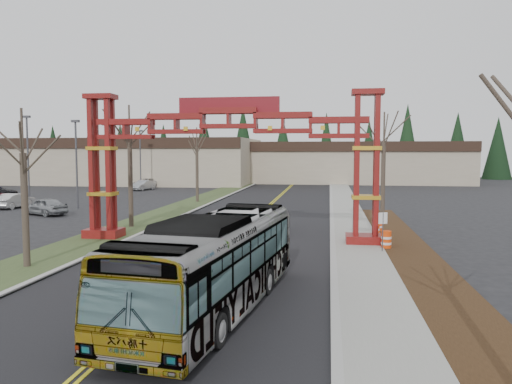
% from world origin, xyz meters
% --- Properties ---
extents(ground, '(200.00, 200.00, 0.00)m').
position_xyz_m(ground, '(0.00, 0.00, 0.00)').
color(ground, black).
rests_on(ground, ground).
extents(road, '(12.00, 110.00, 0.02)m').
position_xyz_m(road, '(0.00, 25.00, 0.01)').
color(road, black).
rests_on(road, ground).
extents(lane_line_left, '(0.12, 100.00, 0.01)m').
position_xyz_m(lane_line_left, '(-0.12, 25.00, 0.03)').
color(lane_line_left, yellow).
rests_on(lane_line_left, road).
extents(lane_line_right, '(0.12, 100.00, 0.01)m').
position_xyz_m(lane_line_right, '(0.12, 25.00, 0.03)').
color(lane_line_right, yellow).
rests_on(lane_line_right, road).
extents(curb_right, '(0.30, 110.00, 0.15)m').
position_xyz_m(curb_right, '(6.15, 25.00, 0.07)').
color(curb_right, '#AAA9A4').
rests_on(curb_right, ground).
extents(sidewalk_right, '(2.60, 110.00, 0.14)m').
position_xyz_m(sidewalk_right, '(7.60, 25.00, 0.08)').
color(sidewalk_right, gray).
rests_on(sidewalk_right, ground).
extents(landscape_strip, '(2.60, 50.00, 0.12)m').
position_xyz_m(landscape_strip, '(10.20, 10.00, 0.06)').
color(landscape_strip, black).
rests_on(landscape_strip, ground).
extents(grass_median, '(4.00, 110.00, 0.08)m').
position_xyz_m(grass_median, '(-8.00, 25.00, 0.04)').
color(grass_median, '#2F4221').
rests_on(grass_median, ground).
extents(curb_left, '(0.30, 110.00, 0.15)m').
position_xyz_m(curb_left, '(-6.15, 25.00, 0.07)').
color(curb_left, '#AAA9A4').
rests_on(curb_left, ground).
extents(gateway_arch, '(18.20, 1.60, 8.90)m').
position_xyz_m(gateway_arch, '(0.00, 18.00, 5.98)').
color(gateway_arch, '#65140D').
rests_on(gateway_arch, ground).
extents(retail_building_west, '(46.00, 22.30, 7.50)m').
position_xyz_m(retail_building_west, '(-30.00, 71.96, 3.76)').
color(retail_building_west, tan).
rests_on(retail_building_west, ground).
extents(retail_building_east, '(38.00, 20.30, 7.00)m').
position_xyz_m(retail_building_east, '(10.00, 79.95, 3.51)').
color(retail_building_east, tan).
rests_on(retail_building_east, ground).
extents(conifer_treeline, '(116.10, 5.60, 13.00)m').
position_xyz_m(conifer_treeline, '(0.25, 92.00, 6.49)').
color(conifer_treeline, black).
rests_on(conifer_treeline, ground).
extents(transit_bus, '(4.21, 11.97, 3.26)m').
position_xyz_m(transit_bus, '(2.10, 5.15, 1.63)').
color(transit_bus, '#97989E').
rests_on(transit_bus, ground).
extents(silver_sedan, '(2.20, 4.59, 1.45)m').
position_xyz_m(silver_sedan, '(1.52, 22.01, 0.73)').
color(silver_sedan, '#A5A8AD').
rests_on(silver_sedan, ground).
extents(parked_car_near_a, '(4.76, 3.37, 1.51)m').
position_xyz_m(parked_car_near_a, '(-18.01, 27.91, 0.75)').
color(parked_car_near_a, gray).
rests_on(parked_car_near_a, ground).
extents(parked_car_near_b, '(1.77, 4.39, 1.42)m').
position_xyz_m(parked_car_near_b, '(-23.83, 32.42, 0.71)').
color(parked_car_near_b, silver).
rests_on(parked_car_near_b, ground).
extents(parked_car_mid_a, '(3.12, 5.07, 1.37)m').
position_xyz_m(parked_car_mid_a, '(-25.69, 33.27, 0.69)').
color(parked_car_mid_a, maroon).
rests_on(parked_car_mid_a, ground).
extents(parked_car_far_a, '(2.29, 4.44, 1.40)m').
position_xyz_m(parked_car_far_a, '(-19.83, 55.31, 0.70)').
color(parked_car_far_a, '#9D9FA4').
rests_on(parked_car_far_a, ground).
extents(parked_car_far_b, '(3.26, 5.39, 1.40)m').
position_xyz_m(parked_car_far_b, '(-21.25, 59.82, 0.70)').
color(parked_car_far_b, white).
rests_on(parked_car_far_b, ground).
extents(bare_tree_median_near, '(3.11, 3.11, 7.39)m').
position_xyz_m(bare_tree_median_near, '(-8.00, 9.96, 5.30)').
color(bare_tree_median_near, '#382D26').
rests_on(bare_tree_median_near, ground).
extents(bare_tree_median_mid, '(3.29, 3.29, 8.65)m').
position_xyz_m(bare_tree_median_mid, '(-8.00, 22.36, 6.43)').
color(bare_tree_median_mid, '#382D26').
rests_on(bare_tree_median_mid, ground).
extents(bare_tree_median_far, '(3.14, 3.14, 7.94)m').
position_xyz_m(bare_tree_median_far, '(-8.00, 40.32, 5.82)').
color(bare_tree_median_far, '#382D26').
rests_on(bare_tree_median_far, ground).
extents(bare_tree_right_far, '(3.31, 3.31, 8.41)m').
position_xyz_m(bare_tree_right_far, '(10.00, 28.10, 6.18)').
color(bare_tree_right_far, '#382D26').
rests_on(bare_tree_right_far, ground).
extents(light_pole_near, '(0.72, 0.36, 8.36)m').
position_xyz_m(light_pole_near, '(-17.75, 33.04, 4.84)').
color(light_pole_near, '#3F3F44').
rests_on(light_pole_near, ground).
extents(light_pole_mid, '(0.83, 0.42, 9.58)m').
position_xyz_m(light_pole_mid, '(-29.09, 42.91, 5.54)').
color(light_pole_mid, '#3F3F44').
rests_on(light_pole_mid, ground).
extents(light_pole_far, '(0.73, 0.37, 8.45)m').
position_xyz_m(light_pole_far, '(-20.79, 56.90, 4.89)').
color(light_pole_far, '#3F3F44').
rests_on(light_pole_far, ground).
extents(street_sign, '(0.47, 0.24, 2.20)m').
position_xyz_m(street_sign, '(8.74, 15.65, 1.58)').
color(street_sign, '#3F3F44').
rests_on(street_sign, ground).
extents(barrel_south, '(0.57, 0.57, 1.06)m').
position_xyz_m(barrel_south, '(9.05, 16.74, 0.53)').
color(barrel_south, '#EA410D').
rests_on(barrel_south, ground).
extents(barrel_mid, '(0.49, 0.49, 0.91)m').
position_xyz_m(barrel_mid, '(8.81, 20.32, 0.45)').
color(barrel_mid, '#EA410D').
rests_on(barrel_mid, ground).
extents(barrel_north, '(0.58, 0.58, 1.08)m').
position_xyz_m(barrel_north, '(9.21, 22.91, 0.54)').
color(barrel_north, '#EA410D').
rests_on(barrel_north, ground).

